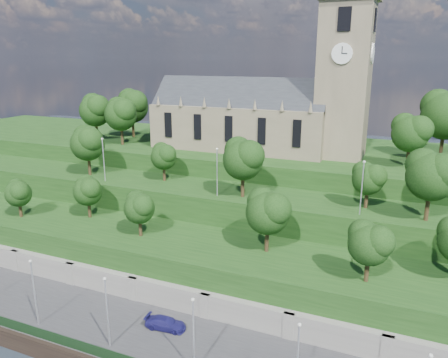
% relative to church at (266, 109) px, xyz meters
% --- Properties ---
extents(promenade, '(160.00, 12.00, 2.00)m').
position_rel_church_xyz_m(promenade, '(-0.79, -39.98, -21.52)').
color(promenade, '#2D2D30').
rests_on(promenade, ground).
extents(fence, '(160.00, 0.10, 1.20)m').
position_rel_church_xyz_m(fence, '(-0.79, -45.38, -19.92)').
color(fence, black).
rests_on(fence, promenade).
extents(retaining_wall, '(160.00, 2.10, 5.00)m').
position_rel_church_xyz_m(retaining_wall, '(-0.79, -34.01, -20.02)').
color(retaining_wall, slate).
rests_on(retaining_wall, ground).
extents(embankment_lower, '(160.00, 12.00, 8.00)m').
position_rel_church_xyz_m(embankment_lower, '(-0.79, -27.98, -18.52)').
color(embankment_lower, '#173812').
rests_on(embankment_lower, ground).
extents(embankment_upper, '(160.00, 10.00, 12.00)m').
position_rel_church_xyz_m(embankment_upper, '(-0.79, -16.98, -16.52)').
color(embankment_upper, '#173812').
rests_on(embankment_upper, ground).
extents(hilltop, '(160.00, 32.00, 15.00)m').
position_rel_church_xyz_m(hilltop, '(-0.79, 4.02, -15.02)').
color(hilltop, '#173812').
rests_on(hilltop, ground).
extents(church, '(38.60, 12.35, 27.60)m').
position_rel_church_xyz_m(church, '(0.00, 0.00, 0.00)').
color(church, '#6B604B').
rests_on(church, hilltop).
extents(trees_lower, '(64.16, 8.66, 8.07)m').
position_rel_church_xyz_m(trees_lower, '(5.06, -27.70, -9.77)').
color(trees_lower, black).
rests_on(trees_lower, embankment_lower).
extents(trees_upper, '(58.92, 8.06, 8.87)m').
position_rel_church_xyz_m(trees_upper, '(2.76, -18.23, -4.94)').
color(trees_upper, black).
rests_on(trees_upper, embankment_upper).
extents(trees_hilltop, '(77.01, 16.92, 11.50)m').
position_rel_church_xyz_m(trees_hilltop, '(0.67, -0.65, -0.75)').
color(trees_hilltop, black).
rests_on(trees_hilltop, hilltop).
extents(lamp_posts_promenade, '(60.36, 0.36, 8.04)m').
position_rel_church_xyz_m(lamp_posts_promenade, '(-2.79, -43.48, -15.89)').
color(lamp_posts_promenade, '#B2B2B7').
rests_on(lamp_posts_promenade, promenade).
extents(lamp_posts_upper, '(40.36, 0.36, 7.11)m').
position_rel_church_xyz_m(lamp_posts_upper, '(-0.79, -19.98, -6.37)').
color(lamp_posts_upper, '#B2B2B7').
rests_on(lamp_posts_upper, embankment_upper).
extents(car_right, '(4.85, 2.37, 1.36)m').
position_rel_church_xyz_m(car_right, '(1.09, -38.53, -19.84)').
color(car_right, navy).
rests_on(car_right, promenade).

